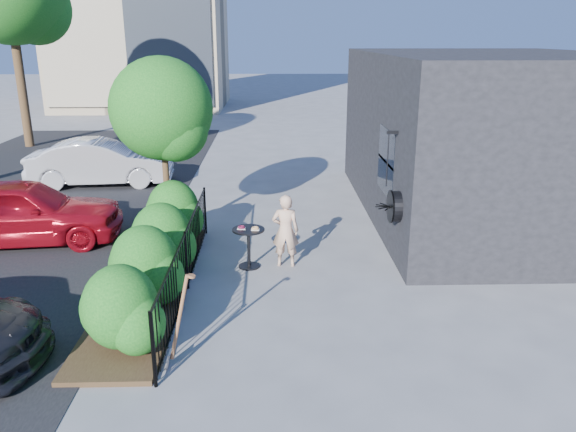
{
  "coord_description": "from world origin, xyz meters",
  "views": [
    {
      "loc": [
        0.05,
        -9.36,
        4.39
      ],
      "look_at": [
        0.34,
        0.52,
        1.2
      ],
      "focal_mm": 35.0,
      "sensor_mm": 36.0,
      "label": 1
    }
  ],
  "objects_px": {
    "patio_tree": "(165,115)",
    "shovel": "(177,327)",
    "cafe_table": "(249,241)",
    "car_red": "(21,211)",
    "car_silver": "(101,162)",
    "woman": "(285,231)"
  },
  "relations": [
    {
      "from": "car_red",
      "to": "car_silver",
      "type": "relative_size",
      "value": 1.01
    },
    {
      "from": "car_silver",
      "to": "patio_tree",
      "type": "bearing_deg",
      "value": -153.52
    },
    {
      "from": "shovel",
      "to": "cafe_table",
      "type": "bearing_deg",
      "value": 76.66
    },
    {
      "from": "cafe_table",
      "to": "shovel",
      "type": "relative_size",
      "value": 0.6
    },
    {
      "from": "patio_tree",
      "to": "cafe_table",
      "type": "height_order",
      "value": "patio_tree"
    },
    {
      "from": "shovel",
      "to": "car_silver",
      "type": "distance_m",
      "value": 10.84
    },
    {
      "from": "cafe_table",
      "to": "shovel",
      "type": "xyz_separation_m",
      "value": [
        -0.83,
        -3.51,
        0.07
      ]
    },
    {
      "from": "patio_tree",
      "to": "woman",
      "type": "height_order",
      "value": "patio_tree"
    },
    {
      "from": "patio_tree",
      "to": "car_red",
      "type": "height_order",
      "value": "patio_tree"
    },
    {
      "from": "shovel",
      "to": "car_red",
      "type": "bearing_deg",
      "value": 129.81
    },
    {
      "from": "woman",
      "to": "car_red",
      "type": "bearing_deg",
      "value": -9.45
    },
    {
      "from": "shovel",
      "to": "car_silver",
      "type": "bearing_deg",
      "value": 111.12
    },
    {
      "from": "woman",
      "to": "shovel",
      "type": "xyz_separation_m",
      "value": [
        -1.56,
        -3.58,
        -0.11
      ]
    },
    {
      "from": "shovel",
      "to": "patio_tree",
      "type": "bearing_deg",
      "value": 100.46
    },
    {
      "from": "patio_tree",
      "to": "car_silver",
      "type": "distance_m",
      "value": 6.0
    },
    {
      "from": "woman",
      "to": "car_silver",
      "type": "height_order",
      "value": "woman"
    },
    {
      "from": "patio_tree",
      "to": "woman",
      "type": "distance_m",
      "value": 3.68
    },
    {
      "from": "patio_tree",
      "to": "woman",
      "type": "bearing_deg",
      "value": -34.24
    },
    {
      "from": "cafe_table",
      "to": "shovel",
      "type": "bearing_deg",
      "value": -103.34
    },
    {
      "from": "cafe_table",
      "to": "woman",
      "type": "bearing_deg",
      "value": 5.06
    },
    {
      "from": "patio_tree",
      "to": "car_silver",
      "type": "relative_size",
      "value": 0.93
    },
    {
      "from": "patio_tree",
      "to": "shovel",
      "type": "height_order",
      "value": "patio_tree"
    }
  ]
}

